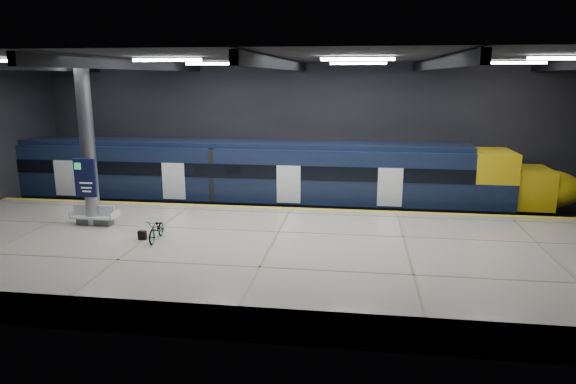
# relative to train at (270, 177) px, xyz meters

# --- Properties ---
(ground) EXTENTS (30.00, 30.00, 0.00)m
(ground) POSITION_rel_train_xyz_m (1.49, -5.50, -2.06)
(ground) COLOR black
(ground) RESTS_ON ground
(room_shell) EXTENTS (30.10, 16.10, 8.05)m
(room_shell) POSITION_rel_train_xyz_m (1.49, -5.49, 3.66)
(room_shell) COLOR black
(room_shell) RESTS_ON ground
(platform) EXTENTS (30.00, 11.00, 1.10)m
(platform) POSITION_rel_train_xyz_m (1.49, -8.00, -1.51)
(platform) COLOR #B9B09D
(platform) RESTS_ON ground
(safety_strip) EXTENTS (30.00, 0.40, 0.01)m
(safety_strip) POSITION_rel_train_xyz_m (1.49, -2.75, -0.95)
(safety_strip) COLOR yellow
(safety_strip) RESTS_ON platform
(rails) EXTENTS (30.00, 1.52, 0.16)m
(rails) POSITION_rel_train_xyz_m (1.49, 0.00, -1.98)
(rails) COLOR gray
(rails) RESTS_ON ground
(train) EXTENTS (29.40, 2.84, 3.79)m
(train) POSITION_rel_train_xyz_m (0.00, 0.00, 0.00)
(train) COLOR black
(train) RESTS_ON ground
(bench) EXTENTS (1.94, 0.84, 0.85)m
(bench) POSITION_rel_train_xyz_m (-6.44, -6.54, -0.66)
(bench) COLOR #595B60
(bench) RESTS_ON platform
(bicycle) EXTENTS (0.69, 1.69, 0.87)m
(bicycle) POSITION_rel_train_xyz_m (-2.99, -8.25, -0.52)
(bicycle) COLOR #99999E
(bicycle) RESTS_ON platform
(pannier_bag) EXTENTS (0.31, 0.20, 0.35)m
(pannier_bag) POSITION_rel_train_xyz_m (-3.59, -8.25, -0.78)
(pannier_bag) COLOR black
(pannier_bag) RESTS_ON platform
(info_column) EXTENTS (0.90, 0.78, 6.90)m
(info_column) POSITION_rel_train_xyz_m (-6.51, -6.52, 2.40)
(info_column) COLOR #9EA0A5
(info_column) RESTS_ON platform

